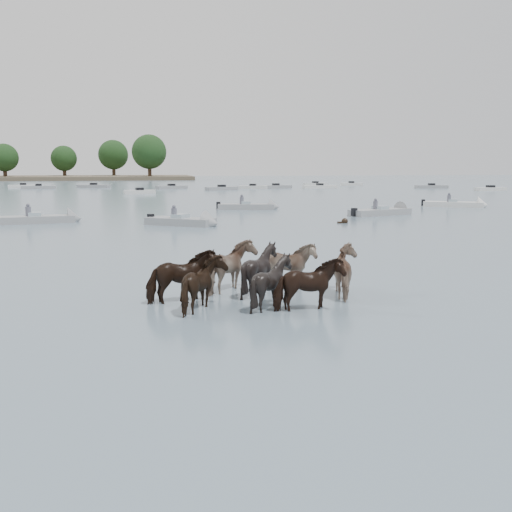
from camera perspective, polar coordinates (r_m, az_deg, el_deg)
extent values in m
plane|color=slate|center=(16.74, 1.20, -3.92)|extent=(400.00, 400.00, 0.00)
imported|color=black|center=(15.73, -7.60, -2.33)|extent=(2.11, 1.36, 1.64)
imported|color=#826A58|center=(17.02, -2.33, -1.31)|extent=(1.81, 1.98, 1.68)
imported|color=black|center=(16.60, 0.38, -1.60)|extent=(1.64, 1.48, 1.67)
imported|color=#88745C|center=(17.77, 3.17, -1.09)|extent=(1.89, 0.97, 1.55)
imported|color=black|center=(14.85, -5.20, -3.15)|extent=(1.44, 1.65, 1.55)
imported|color=black|center=(15.04, 1.64, -2.92)|extent=(1.43, 1.27, 1.57)
imported|color=black|center=(14.80, 5.37, -3.18)|extent=(1.95, 1.08, 1.56)
imported|color=#816A57|center=(16.73, 9.55, -1.70)|extent=(1.70, 1.88, 1.63)
sphere|color=black|center=(38.00, 9.05, 3.52)|extent=(0.44, 0.44, 0.44)
cube|color=black|center=(37.92, 8.69, 3.37)|extent=(0.50, 0.22, 0.18)
cube|color=gray|center=(40.46, -21.63, 3.44)|extent=(5.29, 2.39, 0.55)
cone|color=gray|center=(40.48, -18.02, 3.64)|extent=(1.14, 1.72, 1.60)
cube|color=#99ADB7|center=(40.43, -21.66, 3.93)|extent=(0.97, 1.23, 0.35)
cylinder|color=#595966|center=(40.49, -22.23, 4.19)|extent=(0.36, 0.36, 0.70)
sphere|color=#595966|center=(40.46, -22.27, 4.83)|extent=(0.24, 0.24, 0.24)
cube|color=gray|center=(36.57, -7.72, 3.46)|extent=(4.64, 3.85, 0.55)
cone|color=gray|center=(35.49, -4.56, 3.34)|extent=(1.64, 1.83, 1.60)
cube|color=#99ADB7|center=(36.54, -7.73, 4.01)|extent=(1.29, 1.38, 0.35)
cube|color=black|center=(37.74, -10.70, 3.79)|extent=(0.49, 0.49, 0.60)
cylinder|color=#595966|center=(36.50, -8.37, 4.30)|extent=(0.36, 0.36, 0.70)
sphere|color=#595966|center=(36.46, -8.39, 5.01)|extent=(0.24, 0.24, 0.24)
cube|color=gray|center=(49.64, -1.01, 5.03)|extent=(5.17, 2.61, 0.55)
cone|color=gray|center=(49.62, 1.86, 5.02)|extent=(1.22, 1.75, 1.60)
cube|color=#99ADB7|center=(49.62, -1.01, 5.43)|extent=(1.02, 1.26, 0.35)
cube|color=black|center=(49.77, -3.86, 5.19)|extent=(0.42, 0.42, 0.60)
cylinder|color=#595966|center=(49.53, -1.47, 5.66)|extent=(0.36, 0.36, 0.70)
sphere|color=#595966|center=(49.51, -1.47, 6.18)|extent=(0.24, 0.24, 0.24)
cube|color=gray|center=(44.74, 12.54, 4.36)|extent=(5.47, 3.24, 0.55)
cone|color=gray|center=(46.56, 14.90, 4.45)|extent=(1.38, 1.81, 1.60)
cube|color=#99ADB7|center=(44.71, 12.56, 4.80)|extent=(1.13, 1.32, 0.35)
cube|color=black|center=(42.98, 9.99, 4.45)|extent=(0.45, 0.45, 0.60)
cylinder|color=#595966|center=(44.53, 12.09, 5.06)|extent=(0.36, 0.36, 0.70)
sphere|color=#595966|center=(44.51, 12.11, 5.64)|extent=(0.24, 0.24, 0.24)
cube|color=silver|center=(55.75, 19.43, 4.97)|extent=(5.43, 3.91, 0.55)
cone|color=silver|center=(55.93, 22.15, 4.82)|extent=(1.55, 1.84, 1.60)
cube|color=#99ADB7|center=(55.73, 19.45, 5.33)|extent=(1.23, 1.37, 0.35)
cube|color=black|center=(55.69, 16.71, 5.25)|extent=(0.47, 0.47, 0.60)
cylinder|color=#595966|center=(55.52, 19.11, 5.54)|extent=(0.36, 0.36, 0.70)
sphere|color=#595966|center=(55.49, 19.13, 6.00)|extent=(0.24, 0.24, 0.24)
cube|color=silver|center=(106.45, -22.68, 6.56)|extent=(5.11, 2.75, 0.60)
cube|color=black|center=(106.44, -22.69, 6.76)|extent=(1.23, 1.23, 0.50)
cube|color=gray|center=(100.96, -21.32, 6.53)|extent=(5.64, 2.46, 0.60)
cube|color=black|center=(100.94, -21.33, 6.75)|extent=(1.16, 1.16, 0.50)
cube|color=gray|center=(103.20, -16.24, 6.84)|extent=(5.95, 3.61, 0.60)
cube|color=black|center=(103.19, -16.25, 7.05)|extent=(1.31, 1.31, 0.50)
cube|color=silver|center=(78.88, -11.79, 6.39)|extent=(4.39, 2.29, 0.60)
cube|color=black|center=(78.87, -11.80, 6.67)|extent=(1.18, 1.18, 0.50)
cube|color=gray|center=(95.38, -8.62, 6.93)|extent=(5.49, 3.49, 0.60)
cube|color=black|center=(95.37, -8.63, 7.16)|extent=(1.31, 1.31, 0.50)
cube|color=gray|center=(89.59, -3.53, 6.88)|extent=(5.50, 3.40, 0.60)
cube|color=black|center=(89.58, -3.53, 7.12)|extent=(1.30, 1.30, 0.50)
cube|color=silver|center=(94.41, -0.32, 7.01)|extent=(4.96, 3.23, 0.60)
cube|color=black|center=(94.39, -0.32, 7.24)|extent=(1.31, 1.31, 0.50)
cube|color=gray|center=(96.53, 2.04, 7.06)|extent=(5.73, 2.57, 0.60)
cube|color=black|center=(96.52, 2.04, 7.28)|extent=(1.18, 1.18, 0.50)
cube|color=silver|center=(97.13, 6.53, 7.02)|extent=(6.02, 1.83, 0.60)
cube|color=black|center=(97.11, 6.53, 7.24)|extent=(1.05, 1.05, 0.50)
cube|color=silver|center=(110.23, 6.07, 7.27)|extent=(4.83, 1.94, 0.60)
cube|color=black|center=(110.22, 6.07, 7.47)|extent=(1.09, 1.09, 0.50)
cube|color=silver|center=(111.49, 9.70, 7.22)|extent=(4.43, 2.27, 0.60)
cube|color=black|center=(111.48, 9.71, 7.41)|extent=(1.17, 1.17, 0.50)
cube|color=gray|center=(101.55, 17.47, 6.75)|extent=(5.66, 2.43, 0.60)
cube|color=black|center=(101.54, 17.48, 6.96)|extent=(1.16, 1.16, 0.50)
cube|color=silver|center=(94.22, 22.81, 6.30)|extent=(4.91, 1.67, 0.60)
cube|color=black|center=(94.21, 22.83, 6.53)|extent=(1.04, 1.04, 0.50)
cylinder|color=#382619|center=(166.18, -24.24, 7.65)|extent=(1.00, 1.00, 3.34)
sphere|color=black|center=(166.18, -24.34, 9.15)|extent=(7.42, 7.42, 7.42)
cylinder|color=#382619|center=(173.91, -18.95, 7.99)|extent=(1.00, 1.00, 3.31)
sphere|color=black|center=(173.91, -19.03, 9.41)|extent=(7.35, 7.35, 7.35)
cylinder|color=#382619|center=(173.89, -14.31, 8.30)|extent=(1.00, 1.00, 3.92)
sphere|color=black|center=(173.92, -14.38, 9.99)|extent=(8.72, 8.72, 8.72)
cylinder|color=#382619|center=(158.53, -10.80, 8.42)|extent=(1.00, 1.00, 4.23)
sphere|color=black|center=(158.57, -10.86, 10.41)|extent=(9.41, 9.41, 9.41)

